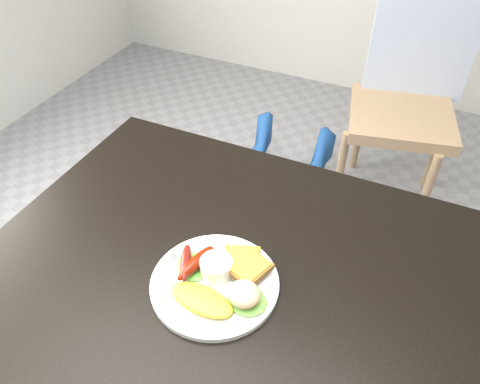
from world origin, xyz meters
The scene contains 14 objects.
dining_table centered at (0.00, 0.00, 0.73)m, with size 1.20×0.80×0.04m, color black.
dining_chair centered at (0.11, 1.25, 0.45)m, with size 0.42×0.42×0.05m, color #A07F5C.
person centered at (-0.30, 0.45, 0.82)m, with size 0.59×0.39×1.64m, color #1C498C.
plate centered at (-0.09, -0.05, 0.76)m, with size 0.25×0.25×0.01m, color white.
lettuce_left centered at (-0.14, -0.04, 0.77)m, with size 0.08×0.07×0.01m, color green.
lettuce_right centered at (-0.01, -0.07, 0.77)m, with size 0.08×0.07×0.01m, color #588929.
omelette centered at (-0.09, -0.11, 0.77)m, with size 0.13×0.06×0.02m, color gold.
sausage_a centered at (-0.16, -0.05, 0.78)m, with size 0.02×0.09×0.02m, color maroon.
sausage_b centered at (-0.14, -0.04, 0.78)m, with size 0.03×0.11×0.03m, color maroon.
ramekin centered at (-0.10, -0.03, 0.78)m, with size 0.07×0.07×0.04m, color white.
toast_a centered at (-0.06, 0.02, 0.77)m, with size 0.07×0.07×0.01m, color #835A14.
toast_b centered at (-0.04, 0.00, 0.78)m, with size 0.08×0.08×0.01m, color brown.
potato_salad centered at (-0.02, -0.07, 0.79)m, with size 0.06×0.06×0.03m, color beige.
fork centered at (-0.13, -0.06, 0.76)m, with size 0.15×0.01×0.00m, color #ADAFB7.
Camera 1 is at (0.19, -0.55, 1.50)m, focal length 35.00 mm.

